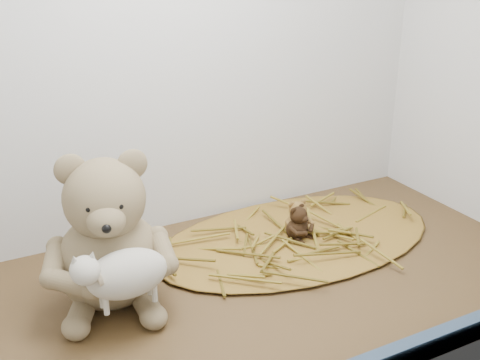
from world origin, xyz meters
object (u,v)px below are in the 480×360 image
toy_lamb (127,274)px  mini_teddy_brown (298,221)px  mini_teddy_tan (297,216)px  main_teddy (107,230)px

toy_lamb → mini_teddy_brown: 41.72cm
toy_lamb → mini_teddy_brown: toy_lamb is taller
mini_teddy_tan → mini_teddy_brown: size_ratio=1.03×
mini_teddy_tan → mini_teddy_brown: bearing=-117.2°
main_teddy → toy_lamb: 10.15cm
main_teddy → mini_teddy_brown: 40.42cm
main_teddy → mini_teddy_tan: main_teddy is taller
toy_lamb → mini_teddy_tan: bearing=19.7°
main_teddy → toy_lamb: (0.00, -9.65, -3.15)cm
main_teddy → toy_lamb: main_teddy is taller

